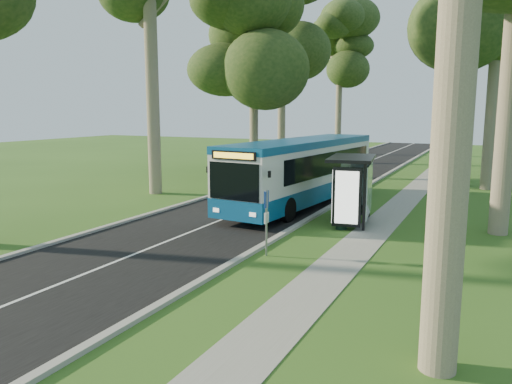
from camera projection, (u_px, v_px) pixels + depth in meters
ground at (260, 249)px, 17.47m from camera, size 120.00×120.00×0.00m
road at (280, 197)px, 27.85m from camera, size 7.00×100.00×0.02m
kerb_east at (341, 201)px, 26.35m from camera, size 0.25×100.00×0.12m
kerb_west at (225, 191)px, 29.34m from camera, size 0.25×100.00×0.12m
centre_line at (280, 197)px, 27.85m from camera, size 0.12×100.00×0.00m
footpath at (399, 206)px, 25.07m from camera, size 1.50×100.00×0.02m
bus at (303, 171)px, 25.22m from camera, size 3.83×12.78×3.34m
bus_stop_sign at (266, 215)px, 16.40m from camera, size 0.08×0.31×2.23m
bus_shelter at (352, 178)px, 20.77m from camera, size 2.29×3.56×2.85m
litter_bin at (341, 219)px, 20.28m from camera, size 0.48×0.48×0.84m
car_white at (264, 161)px, 39.54m from camera, size 3.33×4.96×1.57m
car_silver at (313, 154)px, 46.78m from camera, size 1.68×4.38×1.43m
tree_west_c at (254, 42)px, 35.75m from camera, size 5.20×5.20×12.97m
tree_west_d at (282, 20)px, 44.98m from camera, size 5.20×5.20×17.28m
tree_west_e at (340, 53)px, 53.12m from camera, size 5.20×5.20×14.60m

